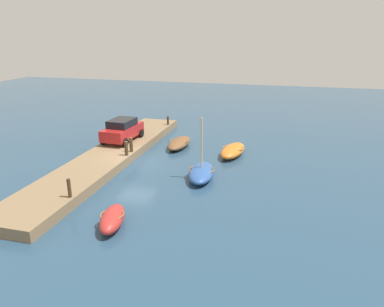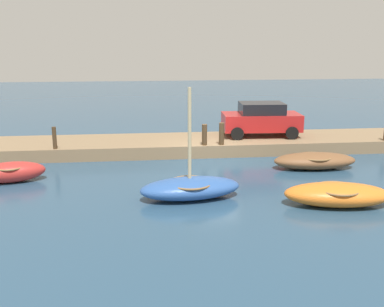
{
  "view_description": "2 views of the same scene",
  "coord_description": "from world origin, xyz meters",
  "px_view_note": "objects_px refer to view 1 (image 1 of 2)",
  "views": [
    {
      "loc": [
        21.64,
        9.9,
        8.63
      ],
      "look_at": [
        0.75,
        4.34,
        1.31
      ],
      "focal_mm": 33.49,
      "sensor_mm": 36.0,
      "label": 1
    },
    {
      "loc": [
        3.1,
        20.0,
        5.4
      ],
      "look_at": [
        1.26,
        3.39,
        1.18
      ],
      "focal_mm": 42.13,
      "sensor_mm": 36.0,
      "label": 2
    }
  ],
  "objects_px": {
    "rowboat_orange": "(233,150)",
    "mooring_post_mid_east": "(126,148)",
    "dinghy_red": "(112,219)",
    "mooring_post_east": "(69,188)",
    "mooring_post_west": "(168,120)",
    "parked_car": "(122,130)",
    "mooring_post_mid_west": "(131,145)",
    "rowboat_brown": "(179,143)",
    "rowboat_blue": "(201,172)"
  },
  "relations": [
    {
      "from": "mooring_post_mid_west",
      "to": "mooring_post_mid_east",
      "type": "bearing_deg",
      "value": 0.0
    },
    {
      "from": "rowboat_brown",
      "to": "mooring_post_west",
      "type": "distance_m",
      "value": 5.17
    },
    {
      "from": "mooring_post_mid_east",
      "to": "mooring_post_east",
      "type": "height_order",
      "value": "mooring_post_east"
    },
    {
      "from": "rowboat_blue",
      "to": "dinghy_red",
      "type": "bearing_deg",
      "value": -28.01
    },
    {
      "from": "dinghy_red",
      "to": "parked_car",
      "type": "bearing_deg",
      "value": -170.96
    },
    {
      "from": "rowboat_blue",
      "to": "mooring_post_mid_west",
      "type": "xyz_separation_m",
      "value": [
        -2.08,
        -5.61,
        0.71
      ]
    },
    {
      "from": "dinghy_red",
      "to": "mooring_post_mid_east",
      "type": "bearing_deg",
      "value": -173.59
    },
    {
      "from": "rowboat_orange",
      "to": "mooring_post_mid_west",
      "type": "xyz_separation_m",
      "value": [
        2.74,
        -6.84,
        0.72
      ]
    },
    {
      "from": "mooring_post_west",
      "to": "parked_car",
      "type": "xyz_separation_m",
      "value": [
        5.81,
        -1.77,
        0.49
      ]
    },
    {
      "from": "mooring_post_west",
      "to": "mooring_post_east",
      "type": "relative_size",
      "value": 0.78
    },
    {
      "from": "mooring_post_west",
      "to": "mooring_post_east",
      "type": "bearing_deg",
      "value": 0.0
    },
    {
      "from": "rowboat_orange",
      "to": "parked_car",
      "type": "height_order",
      "value": "parked_car"
    },
    {
      "from": "dinghy_red",
      "to": "mooring_post_east",
      "type": "xyz_separation_m",
      "value": [
        -1.19,
        -2.96,
        0.69
      ]
    },
    {
      "from": "rowboat_orange",
      "to": "parked_car",
      "type": "bearing_deg",
      "value": -78.61
    },
    {
      "from": "rowboat_orange",
      "to": "mooring_post_west",
      "type": "distance_m",
      "value": 8.75
    },
    {
      "from": "mooring_post_mid_east",
      "to": "parked_car",
      "type": "height_order",
      "value": "parked_car"
    },
    {
      "from": "mooring_post_mid_west",
      "to": "mooring_post_mid_east",
      "type": "distance_m",
      "value": 0.81
    },
    {
      "from": "dinghy_red",
      "to": "rowboat_brown",
      "type": "height_order",
      "value": "dinghy_red"
    },
    {
      "from": "dinghy_red",
      "to": "mooring_post_west",
      "type": "xyz_separation_m",
      "value": [
        -17.02,
        -2.96,
        0.58
      ]
    },
    {
      "from": "rowboat_orange",
      "to": "parked_car",
      "type": "distance_m",
      "value": 8.68
    },
    {
      "from": "rowboat_orange",
      "to": "mooring_post_mid_east",
      "type": "relative_size",
      "value": 3.78
    },
    {
      "from": "mooring_post_mid_east",
      "to": "rowboat_blue",
      "type": "bearing_deg",
      "value": 77.27
    },
    {
      "from": "rowboat_brown",
      "to": "mooring_post_mid_west",
      "type": "distance_m",
      "value": 4.46
    },
    {
      "from": "rowboat_orange",
      "to": "mooring_post_mid_east",
      "type": "bearing_deg",
      "value": -53.66
    },
    {
      "from": "mooring_post_east",
      "to": "rowboat_brown",
      "type": "bearing_deg",
      "value": 167.86
    },
    {
      "from": "rowboat_brown",
      "to": "mooring_post_west",
      "type": "relative_size",
      "value": 4.58
    },
    {
      "from": "dinghy_red",
      "to": "mooring_post_east",
      "type": "height_order",
      "value": "mooring_post_east"
    },
    {
      "from": "rowboat_orange",
      "to": "mooring_post_mid_west",
      "type": "height_order",
      "value": "mooring_post_mid_west"
    },
    {
      "from": "dinghy_red",
      "to": "rowboat_brown",
      "type": "distance_m",
      "value": 12.52
    },
    {
      "from": "mooring_post_west",
      "to": "rowboat_orange",
      "type": "bearing_deg",
      "value": 51.52
    },
    {
      "from": "rowboat_blue",
      "to": "mooring_post_mid_west",
      "type": "distance_m",
      "value": 6.02
    },
    {
      "from": "rowboat_orange",
      "to": "mooring_post_mid_east",
      "type": "distance_m",
      "value": 7.73
    },
    {
      "from": "mooring_post_west",
      "to": "mooring_post_mid_west",
      "type": "bearing_deg",
      "value": 0.0
    },
    {
      "from": "rowboat_orange",
      "to": "rowboat_blue",
      "type": "height_order",
      "value": "rowboat_blue"
    },
    {
      "from": "dinghy_red",
      "to": "rowboat_blue",
      "type": "distance_m",
      "value": 7.27
    },
    {
      "from": "parked_car",
      "to": "rowboat_brown",
      "type": "bearing_deg",
      "value": 109.99
    },
    {
      "from": "dinghy_red",
      "to": "mooring_post_mid_east",
      "type": "relative_size",
      "value": 2.84
    },
    {
      "from": "dinghy_red",
      "to": "parked_car",
      "type": "xyz_separation_m",
      "value": [
        -11.22,
        -4.73,
        1.07
      ]
    },
    {
      "from": "mooring_post_mid_east",
      "to": "mooring_post_east",
      "type": "relative_size",
      "value": 0.97
    },
    {
      "from": "mooring_post_west",
      "to": "mooring_post_mid_east",
      "type": "height_order",
      "value": "mooring_post_mid_east"
    },
    {
      "from": "parked_car",
      "to": "mooring_post_east",
      "type": "bearing_deg",
      "value": 12.91
    },
    {
      "from": "rowboat_blue",
      "to": "mooring_post_east",
      "type": "bearing_deg",
      "value": -51.78
    },
    {
      "from": "rowboat_orange",
      "to": "mooring_post_west",
      "type": "bearing_deg",
      "value": -119.57
    },
    {
      "from": "rowboat_orange",
      "to": "rowboat_brown",
      "type": "bearing_deg",
      "value": -92.87
    },
    {
      "from": "mooring_post_mid_west",
      "to": "rowboat_blue",
      "type": "bearing_deg",
      "value": 69.66
    },
    {
      "from": "rowboat_brown",
      "to": "mooring_post_west",
      "type": "xyz_separation_m",
      "value": [
        -4.52,
        -2.44,
        0.63
      ]
    },
    {
      "from": "mooring_post_mid_west",
      "to": "parked_car",
      "type": "relative_size",
      "value": 0.26
    },
    {
      "from": "mooring_post_mid_east",
      "to": "mooring_post_west",
      "type": "bearing_deg",
      "value": 180.0
    },
    {
      "from": "dinghy_red",
      "to": "parked_car",
      "type": "relative_size",
      "value": 0.7
    },
    {
      "from": "mooring_post_east",
      "to": "mooring_post_mid_west",
      "type": "bearing_deg",
      "value": 180.0
    }
  ]
}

